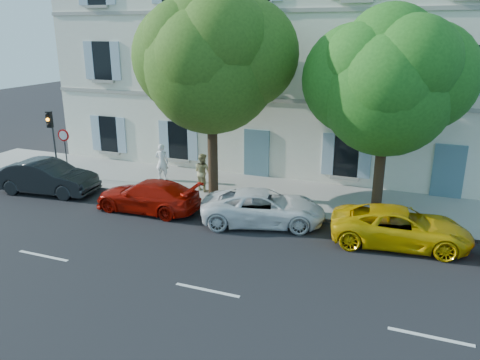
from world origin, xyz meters
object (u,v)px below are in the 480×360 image
at_px(car_white_coupe, 263,207).
at_px(car_yellow_supercar, 400,227).
at_px(car_dark_sedan, 47,177).
at_px(tree_left, 211,67).
at_px(car_red_coupe, 148,196).
at_px(tree_right, 387,89).
at_px(traffic_light, 51,130).
at_px(pedestrian_b, 203,172).
at_px(road_sign, 65,144).
at_px(pedestrian_a, 162,162).

height_order(car_white_coupe, car_yellow_supercar, same).
height_order(car_dark_sedan, tree_left, tree_left).
relative_size(car_red_coupe, car_white_coupe, 0.94).
height_order(tree_right, traffic_light, tree_right).
bearing_deg(car_dark_sedan, car_yellow_supercar, -95.79).
height_order(tree_left, pedestrian_b, tree_left).
distance_m(car_red_coupe, car_white_coupe, 4.90).
height_order(tree_right, road_sign, tree_right).
bearing_deg(tree_left, pedestrian_b, 153.19).
height_order(car_dark_sedan, pedestrian_a, pedestrian_a).
distance_m(car_white_coupe, tree_left, 6.23).
distance_m(car_yellow_supercar, pedestrian_b, 9.06).
distance_m(tree_right, traffic_light, 15.56).
height_order(car_white_coupe, pedestrian_a, pedestrian_a).
distance_m(car_white_coupe, pedestrian_a, 6.96).
xyz_separation_m(car_red_coupe, car_yellow_supercar, (9.91, 0.35, 0.01)).
bearing_deg(pedestrian_b, pedestrian_a, 5.55).
height_order(car_white_coupe, tree_right, tree_right).
bearing_deg(car_white_coupe, car_dark_sedan, 74.61).
xyz_separation_m(car_red_coupe, traffic_light, (-6.45, 1.93, 1.90)).
height_order(car_red_coupe, car_white_coupe, car_white_coupe).
relative_size(car_white_coupe, traffic_light, 1.43).
bearing_deg(road_sign, car_dark_sedan, -84.48).
distance_m(car_yellow_supercar, traffic_light, 16.54).
xyz_separation_m(tree_left, road_sign, (-7.49, -0.65, -3.75)).
distance_m(traffic_light, pedestrian_a, 5.56).
xyz_separation_m(car_dark_sedan, traffic_light, (-0.98, 1.67, 1.78)).
relative_size(car_yellow_supercar, pedestrian_b, 2.74).
distance_m(road_sign, pedestrian_a, 4.70).
height_order(car_dark_sedan, pedestrian_b, pedestrian_b).
relative_size(car_dark_sedan, tree_left, 0.53).
relative_size(car_red_coupe, road_sign, 1.75).
bearing_deg(car_red_coupe, car_yellow_supercar, 91.09).
distance_m(tree_left, tree_right, 7.05).
xyz_separation_m(car_red_coupe, road_sign, (-5.62, 1.79, 1.33)).
xyz_separation_m(traffic_light, pedestrian_b, (7.63, 0.86, -1.53)).
bearing_deg(pedestrian_a, tree_right, 168.52).
bearing_deg(road_sign, car_red_coupe, -17.71).
height_order(pedestrian_a, pedestrian_b, pedestrian_a).
xyz_separation_m(car_dark_sedan, tree_left, (7.34, 2.19, 4.96)).
bearing_deg(traffic_light, tree_left, 3.54).
xyz_separation_m(tree_right, traffic_light, (-15.33, -0.68, -2.54)).
relative_size(road_sign, pedestrian_a, 1.41).
relative_size(car_white_coupe, car_yellow_supercar, 1.00).
relative_size(car_dark_sedan, pedestrian_a, 2.57).
relative_size(traffic_light, pedestrian_b, 1.92).
relative_size(road_sign, pedestrian_b, 1.47).
xyz_separation_m(car_white_coupe, car_yellow_supercar, (5.03, -0.07, -0.00)).
relative_size(car_dark_sedan, tree_right, 0.60).
distance_m(car_red_coupe, tree_left, 5.94).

